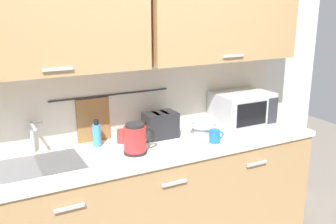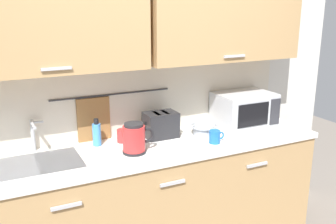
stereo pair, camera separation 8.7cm
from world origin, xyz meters
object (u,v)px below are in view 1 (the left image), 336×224
Objects in this scene: electric_kettle at (136,139)px; mixing_bowl at (203,128)px; microwave at (242,108)px; mug_by_kettle at (215,136)px; mug_near_sink at (123,136)px; toaster at (160,125)px; dish_soap_bottle at (97,135)px.

electric_kettle reaches higher than mixing_bowl.
mug_by_kettle is at bearing -149.18° from microwave.
mug_near_sink is at bearing 169.71° from mixing_bowl.
electric_kettle is 0.59m from mug_by_kettle.
mug_near_sink is 0.30m from toaster.
toaster is at bearing -3.78° from mug_near_sink.
microwave is 3.83× the size of mug_near_sink.
mixing_bowl is 0.84× the size of toaster.
mug_near_sink is at bearing 152.37° from mug_by_kettle.
electric_kettle is 1.89× the size of mug_by_kettle.
mug_near_sink is 1.00× the size of mug_by_kettle.
toaster is (-0.32, 0.09, 0.05)m from mixing_bowl.
dish_soap_bottle is 0.77× the size of toaster.
mug_by_kettle is (0.78, -0.32, -0.04)m from dish_soap_bottle.
toaster is at bearing 164.00° from mixing_bowl.
mug_near_sink is 0.63m from mixing_bowl.
microwave is 3.83× the size of mug_by_kettle.
mixing_bowl is (0.61, 0.12, -0.06)m from electric_kettle.
dish_soap_bottle is at bearing 128.11° from electric_kettle.
mug_by_kettle is (0.30, -0.29, -0.05)m from toaster.
mixing_bowl is (-0.41, -0.07, -0.09)m from microwave.
mug_near_sink is (-1.03, 0.05, -0.09)m from microwave.
dish_soap_bottle is at bearing 177.33° from microwave.
microwave is 0.52m from mug_by_kettle.
electric_kettle is at bearing -89.36° from mug_near_sink.
toaster is at bearing 36.30° from electric_kettle.
electric_kettle reaches higher than mug_by_kettle.
dish_soap_bottle is 0.19m from mug_near_sink.
microwave is 0.74m from toaster.
mixing_bowl is 0.34m from toaster.
toaster is (-0.74, 0.03, -0.04)m from microwave.
microwave is 1.05m from electric_kettle.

